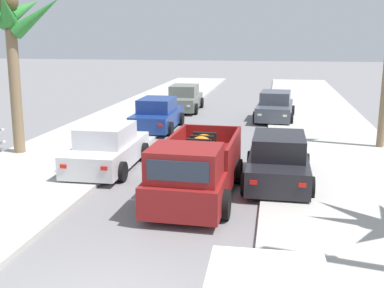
% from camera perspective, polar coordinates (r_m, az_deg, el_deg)
% --- Properties ---
extents(sidewalk_left, '(5.09, 60.00, 0.12)m').
position_cam_1_polar(sidewalk_left, '(20.04, -12.49, 0.34)').
color(sidewalk_left, '#B2AFA8').
rests_on(sidewalk_left, ground).
extents(sidewalk_right, '(5.09, 60.00, 0.12)m').
position_cam_1_polar(sidewalk_right, '(18.66, 16.95, -0.88)').
color(sidewalk_right, '#B2AFA8').
rests_on(sidewalk_right, ground).
extents(curb_left, '(0.16, 60.00, 0.10)m').
position_cam_1_polar(curb_left, '(19.63, -9.40, 0.18)').
color(curb_left, silver).
rests_on(curb_left, ground).
extents(curb_right, '(0.16, 60.00, 0.10)m').
position_cam_1_polar(curb_right, '(18.55, 13.44, -0.77)').
color(curb_right, silver).
rests_on(curb_right, ground).
extents(pickup_truck, '(2.31, 5.25, 1.80)m').
position_cam_1_polar(pickup_truck, '(12.72, 0.51, -3.24)').
color(pickup_truck, maroon).
rests_on(pickup_truck, ground).
extents(car_left_near, '(2.07, 4.28, 1.54)m').
position_cam_1_polar(car_left_near, '(15.82, -10.42, -0.56)').
color(car_left_near, silver).
rests_on(car_left_near, ground).
extents(car_right_near, '(2.21, 4.34, 1.54)m').
position_cam_1_polar(car_right_near, '(25.20, 10.23, 4.55)').
color(car_right_near, '#474C56').
rests_on(car_right_near, ground).
extents(car_left_mid, '(2.04, 4.27, 1.54)m').
position_cam_1_polar(car_left_mid, '(14.30, 10.61, -2.03)').
color(car_left_mid, black).
rests_on(car_left_mid, ground).
extents(car_right_mid, '(2.05, 4.27, 1.54)m').
position_cam_1_polar(car_right_mid, '(22.28, -4.29, 3.60)').
color(car_right_mid, navy).
rests_on(car_right_mid, ground).
extents(car_left_far, '(2.12, 4.30, 1.54)m').
position_cam_1_polar(car_left_far, '(28.02, -1.00, 5.61)').
color(car_left_far, slate).
rests_on(car_left_far, ground).
extents(palm_tree_left_fore, '(3.74, 3.40, 6.00)m').
position_cam_1_polar(palm_tree_left_fore, '(18.33, -21.58, 13.57)').
color(palm_tree_left_fore, '#846B4C').
rests_on(palm_tree_left_fore, ground).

